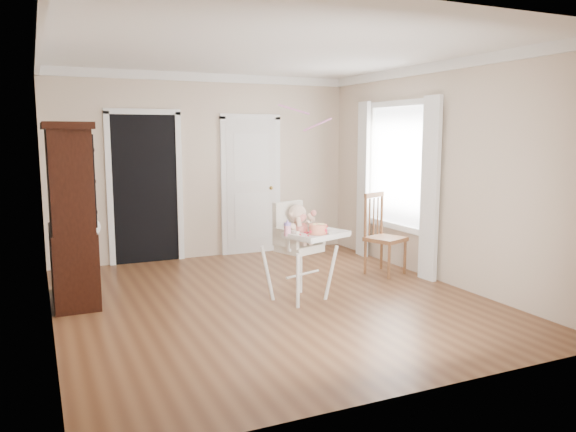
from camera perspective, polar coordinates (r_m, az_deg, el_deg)
name	(u,v)px	position (r m, az deg, el deg)	size (l,w,h in m)	color
floor	(272,300)	(6.31, -1.67, -8.55)	(5.00, 5.00, 0.00)	#56331D
ceiling	(271,50)	(6.10, -1.78, 16.50)	(5.00, 5.00, 0.00)	white
wall_back	(206,167)	(8.42, -8.33, 4.97)	(4.50, 4.50, 0.00)	beige
wall_left	(44,187)	(5.60, -23.52, 2.68)	(5.00, 5.00, 0.00)	beige
wall_right	(438,173)	(7.23, 15.01, 4.23)	(5.00, 5.00, 0.00)	beige
crown_molding	(271,56)	(6.09, -1.78, 15.94)	(4.50, 5.00, 0.12)	white
doorway	(145,185)	(8.22, -14.31, 3.03)	(1.06, 0.05, 2.22)	black
closet_door	(251,187)	(8.64, -3.76, 2.97)	(0.96, 0.09, 2.13)	white
window_right	(396,174)	(7.83, 10.87, 4.19)	(0.13, 1.84, 2.30)	white
high_chair	(300,239)	(6.16, 1.21, -2.37)	(0.85, 0.95, 1.12)	white
baby	(298,226)	(6.16, 1.04, -0.99)	(0.35, 0.25, 0.46)	beige
cake	(318,229)	(5.97, 3.07, -1.36)	(0.24, 0.24, 0.11)	silver
sippy_cup	(288,229)	(5.86, -0.05, -1.31)	(0.07, 0.07, 0.18)	pink
china_cabinet	(71,213)	(6.53, -21.17, 0.26)	(0.52, 1.16, 1.95)	black
dining_chair	(383,236)	(7.49, 9.67, -2.06)	(0.56, 0.56, 1.06)	brown
streamer	(293,109)	(7.48, 0.56, 10.79)	(0.03, 0.50, 0.02)	#F990D0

